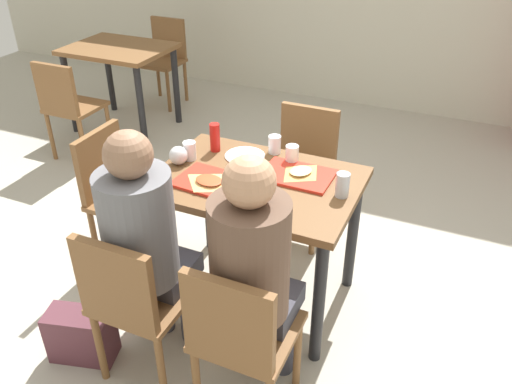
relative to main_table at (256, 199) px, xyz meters
name	(u,v)px	position (x,y,z in m)	size (l,w,h in m)	color
ground_plane	(256,295)	(0.00, 0.00, -0.67)	(10.00, 10.00, 0.02)	#B2AD9E
main_table	(256,199)	(0.00, 0.00, 0.00)	(1.04, 0.73, 0.78)	brown
chair_near_left	(133,299)	(-0.26, -0.75, -0.15)	(0.40, 0.40, 0.85)	brown
chair_near_right	(240,335)	(0.26, -0.75, -0.15)	(0.40, 0.40, 0.85)	brown
chair_far_side	(303,163)	(0.00, 0.75, -0.15)	(0.40, 0.40, 0.85)	brown
chair_left_end	(117,188)	(-0.90, 0.00, -0.15)	(0.40, 0.40, 0.85)	brown
person_in_red	(145,236)	(-0.26, -0.61, 0.09)	(0.32, 0.42, 1.26)	#383842
person_in_brown_jacket	(254,267)	(0.26, -0.61, 0.09)	(0.32, 0.42, 1.26)	#383842
tray_red_near	(212,182)	(-0.18, -0.13, 0.13)	(0.36, 0.26, 0.02)	red
tray_red_far	(297,175)	(0.18, 0.11, 0.13)	(0.36, 0.26, 0.02)	red
paper_plate_center	(245,156)	(-0.16, 0.20, 0.12)	(0.22, 0.22, 0.01)	white
paper_plate_near_edge	(269,205)	(0.16, -0.20, 0.12)	(0.22, 0.22, 0.01)	white
pizza_slice_a	(209,181)	(-0.19, -0.15, 0.14)	(0.23, 0.20, 0.02)	#DBAD60
pizza_slice_b	(301,172)	(0.20, 0.12, 0.14)	(0.20, 0.22, 0.02)	tan
plastic_cup_a	(275,144)	(-0.03, 0.31, 0.17)	(0.07, 0.07, 0.10)	white
plastic_cup_b	(233,202)	(0.03, -0.31, 0.17)	(0.07, 0.07, 0.10)	white
plastic_cup_c	(190,151)	(-0.42, 0.05, 0.17)	(0.07, 0.07, 0.10)	white
plastic_cup_d	(292,154)	(0.10, 0.24, 0.17)	(0.07, 0.07, 0.10)	white
soda_can	(342,185)	(0.44, 0.02, 0.18)	(0.07, 0.07, 0.12)	#B7BCC6
condiment_bottle	(215,137)	(-0.34, 0.20, 0.20)	(0.06, 0.06, 0.16)	red
foil_bundle	(178,155)	(-0.44, -0.02, 0.17)	(0.10, 0.10, 0.10)	silver
handbag	(81,335)	(-0.61, -0.77, -0.52)	(0.32, 0.16, 0.28)	#592D38
background_table	(120,61)	(-2.10, 1.67, -0.01)	(0.90, 0.70, 0.78)	brown
background_chair_near	(68,103)	(-2.10, 0.94, -0.15)	(0.40, 0.40, 0.85)	brown
background_chair_far	(165,55)	(-2.10, 2.41, -0.15)	(0.40, 0.40, 0.85)	brown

